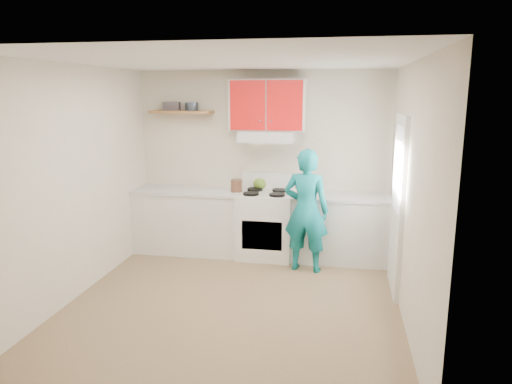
% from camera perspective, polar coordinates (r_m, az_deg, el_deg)
% --- Properties ---
extents(floor, '(3.80, 3.80, 0.00)m').
position_cam_1_polar(floor, '(5.39, -2.69, -13.20)').
color(floor, brown).
rests_on(floor, ground).
extents(ceiling, '(3.60, 3.80, 0.04)m').
position_cam_1_polar(ceiling, '(4.89, -3.00, 15.55)').
color(ceiling, white).
rests_on(ceiling, floor).
extents(back_wall, '(3.60, 0.04, 2.60)m').
position_cam_1_polar(back_wall, '(6.82, 0.80, 3.59)').
color(back_wall, beige).
rests_on(back_wall, floor).
extents(front_wall, '(3.60, 0.04, 2.60)m').
position_cam_1_polar(front_wall, '(3.22, -10.58, -6.16)').
color(front_wall, beige).
rests_on(front_wall, floor).
extents(left_wall, '(0.04, 3.80, 2.60)m').
position_cam_1_polar(left_wall, '(5.67, -20.86, 1.09)').
color(left_wall, beige).
rests_on(left_wall, floor).
extents(right_wall, '(0.04, 3.80, 2.60)m').
position_cam_1_polar(right_wall, '(4.90, 18.11, -0.31)').
color(right_wall, beige).
rests_on(right_wall, floor).
extents(door, '(0.05, 0.85, 2.05)m').
position_cam_1_polar(door, '(5.64, 16.76, -1.55)').
color(door, white).
rests_on(door, floor).
extents(door_glass, '(0.01, 0.55, 0.95)m').
position_cam_1_polar(door_glass, '(5.55, 16.75, 2.73)').
color(door_glass, white).
rests_on(door_glass, door).
extents(counter_left, '(1.52, 0.60, 0.90)m').
position_cam_1_polar(counter_left, '(6.96, -8.13, -3.52)').
color(counter_left, silver).
rests_on(counter_left, floor).
extents(counter_right, '(1.32, 0.60, 0.90)m').
position_cam_1_polar(counter_right, '(6.62, 10.15, -4.40)').
color(counter_right, silver).
rests_on(counter_right, floor).
extents(stove, '(0.76, 0.65, 0.92)m').
position_cam_1_polar(stove, '(6.67, 1.16, -4.00)').
color(stove, white).
rests_on(stove, floor).
extents(range_hood, '(0.76, 0.44, 0.15)m').
position_cam_1_polar(range_hood, '(6.54, 1.36, 6.71)').
color(range_hood, silver).
rests_on(range_hood, back_wall).
extents(upper_cabinets, '(1.02, 0.33, 0.70)m').
position_cam_1_polar(upper_cabinets, '(6.57, 1.45, 10.45)').
color(upper_cabinets, '#B91110').
rests_on(upper_cabinets, back_wall).
extents(shelf, '(0.90, 0.30, 0.04)m').
position_cam_1_polar(shelf, '(6.89, -9.00, 9.55)').
color(shelf, brown).
rests_on(shelf, back_wall).
extents(books, '(0.25, 0.20, 0.12)m').
position_cam_1_polar(books, '(6.97, -10.16, 10.17)').
color(books, '#443C41').
rests_on(books, shelf).
extents(tin, '(0.21, 0.21, 0.11)m').
position_cam_1_polar(tin, '(6.87, -7.78, 10.20)').
color(tin, '#333D4C').
rests_on(tin, shelf).
extents(kettle, '(0.21, 0.21, 0.17)m').
position_cam_1_polar(kettle, '(6.80, 0.46, 1.03)').
color(kettle, '#5B7E23').
rests_on(kettle, stove).
extents(crock, '(0.17, 0.17, 0.19)m').
position_cam_1_polar(crock, '(6.64, -2.37, 0.68)').
color(crock, '#513323').
rests_on(crock, counter_left).
extents(cutting_board, '(0.30, 0.23, 0.02)m').
position_cam_1_polar(cutting_board, '(6.44, 8.69, -0.58)').
color(cutting_board, olive).
rests_on(cutting_board, counter_right).
extents(silicone_mat, '(0.33, 0.29, 0.01)m').
position_cam_1_polar(silicone_mat, '(6.56, 14.64, -0.67)').
color(silicone_mat, red).
rests_on(silicone_mat, counter_right).
extents(person, '(0.63, 0.46, 1.61)m').
position_cam_1_polar(person, '(6.10, 6.08, -2.24)').
color(person, '#0E767E').
rests_on(person, floor).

